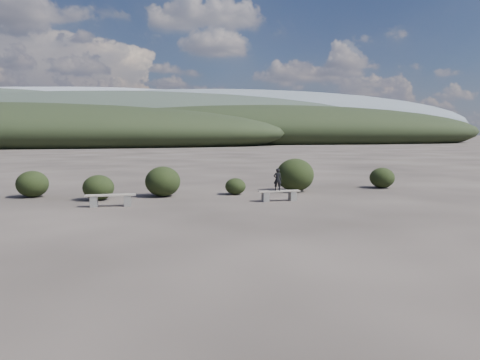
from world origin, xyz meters
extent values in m
plane|color=#2B2521|center=(0.00, 0.00, 0.00)|extent=(1200.00, 1200.00, 0.00)
cube|color=slate|center=(-4.59, 5.91, 0.19)|extent=(0.25, 0.35, 0.39)
cube|color=slate|center=(-3.42, 5.88, 0.19)|extent=(0.25, 0.35, 0.39)
cube|color=gray|center=(-4.01, 5.89, 0.41)|extent=(1.76, 0.42, 0.05)
cube|color=slate|center=(1.75, 5.86, 0.18)|extent=(0.24, 0.33, 0.37)
cube|color=slate|center=(2.85, 5.89, 0.18)|extent=(0.24, 0.33, 0.37)
cube|color=gray|center=(2.30, 5.88, 0.39)|extent=(1.66, 0.38, 0.05)
imported|color=black|center=(2.23, 5.87, 0.85)|extent=(0.35, 0.27, 0.87)
ellipsoid|color=black|center=(-4.56, 7.70, 0.50)|extent=(1.22, 1.22, 1.00)
ellipsoid|color=black|center=(-2.02, 8.25, 0.63)|extent=(1.46, 1.46, 1.25)
ellipsoid|color=black|center=(1.06, 8.18, 0.35)|extent=(0.89, 0.89, 0.71)
ellipsoid|color=black|center=(3.95, 8.70, 0.75)|extent=(1.70, 1.70, 1.49)
ellipsoid|color=black|center=(8.47, 9.01, 0.49)|extent=(1.18, 1.18, 0.98)
ellipsoid|color=black|center=(-7.28, 9.20, 0.55)|extent=(1.29, 1.29, 1.09)
ellipsoid|color=black|center=(-25.00, 90.00, 2.70)|extent=(110.00, 40.00, 12.00)
ellipsoid|color=black|center=(35.00, 110.00, 3.15)|extent=(120.00, 44.00, 14.00)
ellipsoid|color=#2B352C|center=(0.00, 160.00, 5.40)|extent=(190.00, 64.00, 24.00)
ellipsoid|color=slate|center=(70.00, 300.00, 9.90)|extent=(340.00, 110.00, 44.00)
ellipsoid|color=gray|center=(-30.00, 400.00, 12.60)|extent=(460.00, 140.00, 56.00)
camera|label=1|loc=(-3.12, -11.34, 2.61)|focal=35.00mm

